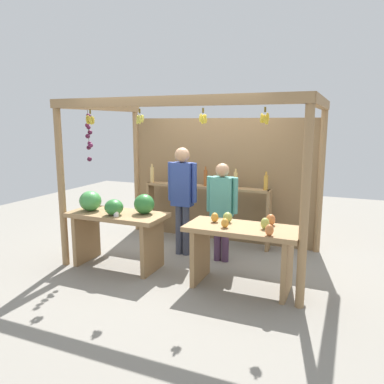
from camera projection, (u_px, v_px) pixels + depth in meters
The scene contains 7 objects.
ground_plane at pixel (197, 257), 5.87m from camera, with size 12.00×12.00×0.00m, color gray.
market_stall at pixel (208, 166), 6.06m from camera, with size 3.47×2.15×2.38m.
fruit_counter_left at pixel (116, 218), 5.41m from camera, with size 1.41×0.64×1.08m.
fruit_counter_right at pixel (243, 242), 4.71m from camera, with size 1.41×0.64×0.94m.
bottle_shelf_unit at pixel (205, 198), 6.49m from camera, with size 2.23×0.22×1.34m.
vendor_man at pixel (182, 191), 5.84m from camera, with size 0.48×0.23×1.69m.
vendor_woman at pixel (222, 204), 5.58m from camera, with size 0.48×0.20×1.48m.
Camera 1 is at (2.12, -5.17, 2.06)m, focal length 35.40 mm.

